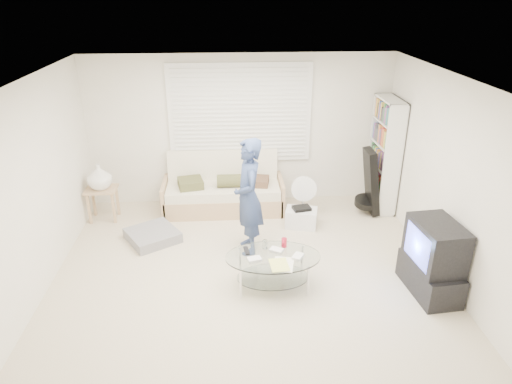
{
  "coord_description": "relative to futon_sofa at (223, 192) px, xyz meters",
  "views": [
    {
      "loc": [
        -0.23,
        -5.06,
        3.44
      ],
      "look_at": [
        0.13,
        0.3,
        1.01
      ],
      "focal_mm": 32.0,
      "sensor_mm": 36.0,
      "label": 1
    }
  ],
  "objects": [
    {
      "name": "ground",
      "position": [
        0.31,
        -1.87,
        -0.32
      ],
      "size": [
        5.0,
        5.0,
        0.0
      ],
      "primitive_type": "plane",
      "color": "#C1B096",
      "rests_on": "ground"
    },
    {
      "name": "room_shell",
      "position": [
        0.31,
        -1.39,
        1.31
      ],
      "size": [
        5.02,
        4.52,
        2.51
      ],
      "color": "silver",
      "rests_on": "ground"
    },
    {
      "name": "window_blinds",
      "position": [
        0.31,
        0.33,
        1.23
      ],
      "size": [
        2.32,
        0.08,
        1.62
      ],
      "color": "silver",
      "rests_on": "ground"
    },
    {
      "name": "futon_sofa",
      "position": [
        0.0,
        0.0,
        0.0
      ],
      "size": [
        1.97,
        0.79,
        0.96
      ],
      "color": "tan",
      "rests_on": "ground"
    },
    {
      "name": "grey_floor_pillow",
      "position": [
        -1.05,
        -0.97,
        -0.24
      ],
      "size": [
        0.91,
        0.91,
        0.15
      ],
      "primitive_type": "cube",
      "rotation": [
        0.0,
        0.0,
        0.55
      ],
      "color": "slate",
      "rests_on": "ground"
    },
    {
      "name": "side_table",
      "position": [
        -1.91,
        -0.24,
        0.38
      ],
      "size": [
        0.47,
        0.38,
        0.94
      ],
      "color": "tan",
      "rests_on": "ground"
    },
    {
      "name": "bookshelf",
      "position": [
        2.63,
        -0.09,
        0.61
      ],
      "size": [
        0.29,
        0.78,
        1.86
      ],
      "color": "white",
      "rests_on": "ground"
    },
    {
      "name": "guitar_case",
      "position": [
        2.37,
        -0.32,
        0.17
      ],
      "size": [
        0.39,
        0.4,
        1.09
      ],
      "color": "black",
      "rests_on": "ground"
    },
    {
      "name": "floor_fan",
      "position": [
        1.29,
        -0.3,
        0.08
      ],
      "size": [
        0.41,
        0.28,
        0.69
      ],
      "color": "white",
      "rests_on": "ground"
    },
    {
      "name": "storage_bin",
      "position": [
        1.21,
        -0.68,
        -0.16
      ],
      "size": [
        0.54,
        0.44,
        0.33
      ],
      "color": "white",
      "rests_on": "ground"
    },
    {
      "name": "tv_unit",
      "position": [
        2.5,
        -2.45,
        0.14
      ],
      "size": [
        0.54,
        0.9,
        0.93
      ],
      "color": "black",
      "rests_on": "ground"
    },
    {
      "name": "coffee_table",
      "position": [
        0.61,
        -2.21,
        0.03
      ],
      "size": [
        1.17,
        0.75,
        0.55
      ],
      "color": "silver",
      "rests_on": "ground"
    },
    {
      "name": "standing_person",
      "position": [
        0.35,
        -1.34,
        0.51
      ],
      "size": [
        0.46,
        0.64,
        1.66
      ],
      "primitive_type": "imported",
      "rotation": [
        0.0,
        0.0,
        -1.46
      ],
      "color": "#2D4E6A",
      "rests_on": "ground"
    }
  ]
}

